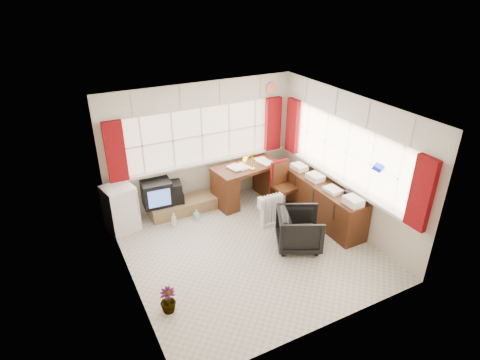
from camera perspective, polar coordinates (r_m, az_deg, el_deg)
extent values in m
plane|color=beige|center=(7.11, 1.27, -9.76)|extent=(4.00, 4.00, 0.00)
plane|color=beige|center=(8.09, -5.44, 5.06)|extent=(4.00, 0.00, 4.00)
plane|color=beige|center=(5.06, 12.48, -10.21)|extent=(4.00, 0.00, 4.00)
plane|color=beige|center=(5.87, -16.08, -4.96)|extent=(0.00, 4.00, 4.00)
plane|color=beige|center=(7.52, 14.89, 2.48)|extent=(0.00, 4.00, 4.00)
plane|color=white|center=(5.97, 1.51, 9.88)|extent=(4.00, 4.00, 0.00)
plane|color=beige|center=(8.00, -5.45, 6.34)|extent=(3.60, 0.00, 3.60)
cube|color=white|center=(8.19, -5.17, 2.46)|extent=(3.70, 0.12, 0.05)
cube|color=white|center=(7.66, -13.76, 4.72)|extent=(0.03, 0.02, 1.10)
cube|color=white|center=(7.81, -9.51, 5.55)|extent=(0.03, 0.02, 1.10)
cube|color=white|center=(7.99, -5.42, 6.32)|extent=(0.03, 0.02, 1.10)
cube|color=white|center=(8.22, -1.53, 7.02)|extent=(0.03, 0.02, 1.10)
cube|color=white|center=(8.48, 2.14, 7.66)|extent=(0.03, 0.02, 1.10)
plane|color=beige|center=(7.43, 14.96, 3.86)|extent=(0.00, 3.60, 3.60)
cube|color=white|center=(7.64, 14.22, -0.19)|extent=(0.12, 3.70, 0.05)
cube|color=white|center=(6.68, 21.58, 0.13)|extent=(0.02, 0.03, 1.10)
cube|color=white|center=(7.04, 18.07, 2.09)|extent=(0.02, 0.03, 1.10)
cube|color=white|center=(7.42, 14.90, 3.85)|extent=(0.02, 0.03, 1.10)
cube|color=white|center=(7.84, 12.04, 5.41)|extent=(0.02, 0.03, 1.10)
cube|color=white|center=(8.28, 9.47, 6.80)|extent=(0.02, 0.03, 1.10)
cube|color=maroon|center=(7.51, -17.30, 3.83)|extent=(0.35, 0.10, 1.15)
cube|color=maroon|center=(8.62, 4.72, 7.93)|extent=(0.35, 0.10, 1.15)
cube|color=maroon|center=(8.54, 7.51, 7.61)|extent=(0.10, 0.35, 1.15)
cube|color=maroon|center=(6.35, 24.41, -1.77)|extent=(0.10, 0.35, 1.15)
cube|color=silver|center=(7.74, -5.65, 11.85)|extent=(3.95, 0.08, 0.48)
cube|color=silver|center=(7.15, 15.59, 9.73)|extent=(0.08, 3.95, 0.48)
cube|color=#4A2411|center=(8.20, 1.00, 1.86)|extent=(1.47, 0.85, 0.06)
cube|color=#4A2411|center=(8.11, -2.14, -1.63)|extent=(0.39, 0.66, 0.74)
cube|color=#4A2411|center=(8.66, 3.89, 0.28)|extent=(0.39, 0.66, 0.74)
cube|color=white|center=(8.18, 1.00, 2.13)|extent=(0.27, 0.35, 0.02)
cube|color=white|center=(8.18, 1.00, 2.15)|extent=(0.27, 0.35, 0.02)
cube|color=white|center=(8.17, 1.00, 2.18)|extent=(0.27, 0.35, 0.02)
cube|color=white|center=(8.17, 1.00, 2.20)|extent=(0.27, 0.35, 0.02)
cylinder|color=yellow|center=(8.03, 1.75, 1.62)|extent=(0.10, 0.10, 0.02)
cylinder|color=yellow|center=(7.95, 1.77, 2.90)|extent=(0.02, 0.02, 0.39)
cone|color=yellow|center=(7.88, 1.79, 3.92)|extent=(0.17, 0.14, 0.16)
cube|color=black|center=(8.28, 6.27, -3.97)|extent=(0.46, 0.46, 0.04)
cylinder|color=silver|center=(8.17, 6.34, -2.62)|extent=(0.06, 0.06, 0.49)
cube|color=#4A2411|center=(8.05, 6.43, -1.11)|extent=(0.45, 0.44, 0.06)
cube|color=#4A2411|center=(8.07, 5.60, 1.09)|extent=(0.38, 0.09, 0.47)
cube|color=maroon|center=(8.06, 5.60, 1.21)|extent=(0.41, 0.10, 0.49)
imported|color=black|center=(7.06, 8.44, -6.97)|extent=(1.01, 1.00, 0.69)
cube|color=white|center=(7.73, 4.42, -6.12)|extent=(0.43, 0.17, 0.09)
cube|color=white|center=(7.47, 3.23, -4.43)|extent=(0.03, 0.13, 0.56)
cube|color=white|center=(7.50, 3.66, -4.31)|extent=(0.03, 0.13, 0.56)
cube|color=white|center=(7.53, 4.08, -4.19)|extent=(0.03, 0.13, 0.56)
cube|color=white|center=(7.56, 4.50, -4.08)|extent=(0.03, 0.13, 0.56)
cube|color=white|center=(7.59, 4.92, -3.96)|extent=(0.03, 0.13, 0.56)
cube|color=white|center=(7.62, 5.33, -3.84)|extent=(0.03, 0.13, 0.56)
cube|color=white|center=(7.65, 5.74, -3.73)|extent=(0.03, 0.13, 0.56)
cube|color=#4A2411|center=(7.88, 11.73, -3.13)|extent=(0.50, 2.00, 0.75)
cube|color=white|center=(7.15, 15.78, -3.04)|extent=(0.24, 0.32, 0.10)
cube|color=white|center=(7.49, 13.09, -1.26)|extent=(0.24, 0.32, 0.10)
cube|color=white|center=(7.85, 10.65, 0.37)|extent=(0.24, 0.32, 0.10)
cube|color=white|center=(8.23, 8.43, 1.84)|extent=(0.24, 0.32, 0.10)
cube|color=black|center=(7.39, 16.08, -2.02)|extent=(0.29, 0.35, 0.11)
cube|color=#9B784D|center=(8.18, -7.91, -3.62)|extent=(1.40, 0.50, 0.25)
cube|color=black|center=(7.97, -11.82, -1.72)|extent=(0.59, 0.54, 0.50)
cube|color=#4B76D5|center=(7.75, -11.38, -2.58)|extent=(0.42, 0.05, 0.34)
cube|color=black|center=(8.05, -10.15, -2.45)|extent=(0.64, 0.46, 0.21)
cube|color=black|center=(7.95, -10.27, -1.14)|extent=(0.58, 0.44, 0.20)
cube|color=white|center=(7.72, -16.63, -3.86)|extent=(0.61, 0.61, 0.88)
cube|color=silver|center=(7.52, -14.32, -3.26)|extent=(0.02, 0.02, 0.47)
imported|color=silver|center=(7.74, -9.39, -5.59)|extent=(0.14, 0.14, 0.27)
imported|color=#90D7D3|center=(7.90, -6.22, -4.90)|extent=(0.10, 0.10, 0.21)
imported|color=black|center=(5.95, -10.22, -16.49)|extent=(0.25, 0.25, 0.40)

